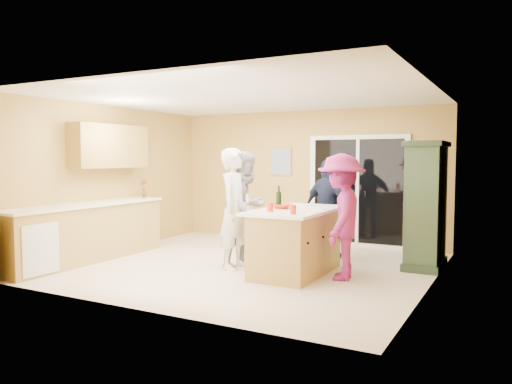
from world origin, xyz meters
The scene contains 22 objects.
floor centered at (0.00, 0.00, 0.00)m, with size 5.50×5.50×0.00m, color silver.
ceiling centered at (0.00, 0.00, 2.60)m, with size 5.50×5.00×0.10m, color silver.
wall_back centered at (0.00, 2.50, 1.30)m, with size 5.50×0.10×2.60m, color #DBB25A.
wall_front centered at (0.00, -2.50, 1.30)m, with size 5.50×0.10×2.60m, color #DBB25A.
wall_left centered at (-2.75, 0.00, 1.30)m, with size 0.10×5.00×2.60m, color #DBB25A.
wall_right centered at (2.75, 0.00, 1.30)m, with size 0.10×5.00×2.60m, color #DBB25A.
left_cabinet_run centered at (-2.45, -1.05, 0.46)m, with size 0.65×3.05×1.24m.
upper_cabinets centered at (-2.58, -0.20, 1.88)m, with size 0.35×1.60×0.75m, color #AA8942.
sliding_door centered at (1.05, 2.46, 1.05)m, with size 1.90×0.07×2.10m.
framed_picture centered at (-0.55, 2.48, 1.60)m, with size 0.46×0.04×0.56m.
kitchen_island centered at (0.90, -0.08, 0.44)m, with size 0.97×1.79×0.94m.
green_hutch centered at (2.49, 1.21, 0.94)m, with size 0.55×1.05×1.92m.
woman_white centered at (-0.04, -0.20, 0.91)m, with size 0.66×0.44×1.82m, color white.
woman_grey centered at (0.01, 0.03, 0.89)m, with size 0.86×0.67×1.78m, color #A8A8AB.
woman_navy centered at (0.93, 1.19, 0.83)m, with size 0.97×0.40×1.66m, color #1A2139.
woman_magenta centered at (1.58, -0.09, 0.87)m, with size 1.12×0.65×1.74m, color #982171.
serving_bowl centered at (0.69, -0.11, 0.97)m, with size 0.27×0.27×0.07m, color red.
tulip_vase centered at (-2.45, 0.52, 1.11)m, with size 0.18×0.12×0.34m, color #AC111B.
tumbler_near centered at (0.72, -0.55, 1.00)m, with size 0.09×0.09×0.13m, color red.
tumbler_far centered at (1.12, -0.68, 1.00)m, with size 0.08×0.08×0.12m, color red.
wine_bottle centered at (0.64, -0.11, 1.07)m, with size 0.08×0.08×0.33m.
white_plate centered at (1.21, 0.06, 0.95)m, with size 0.22×0.22×0.01m, color white.
Camera 1 is at (3.76, -6.66, 1.69)m, focal length 35.00 mm.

